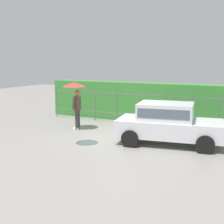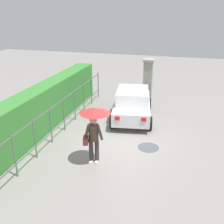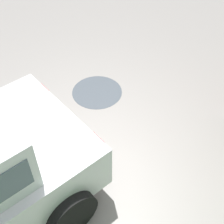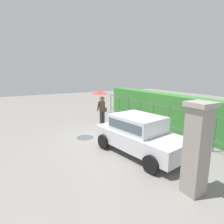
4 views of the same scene
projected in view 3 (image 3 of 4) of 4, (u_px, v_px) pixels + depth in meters
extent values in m
plane|color=gray|center=(108.00, 153.00, 4.23)|extent=(40.00, 40.00, 0.00)
cylinder|color=black|center=(71.00, 214.00, 3.30)|extent=(0.62, 0.27, 0.60)
cube|color=red|center=(97.00, 143.00, 3.43)|extent=(0.09, 0.21, 0.16)
cube|color=red|center=(44.00, 93.00, 4.01)|extent=(0.09, 0.21, 0.16)
cylinder|color=#4C545B|center=(97.00, 92.00, 5.11)|extent=(0.83, 0.83, 0.00)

